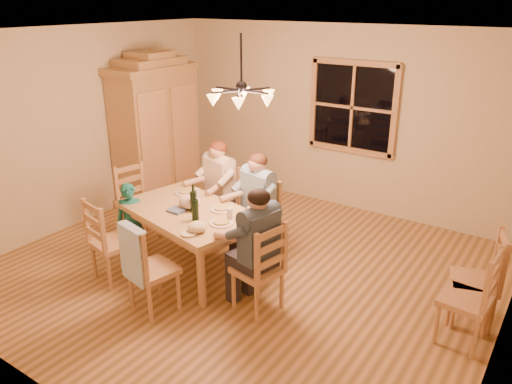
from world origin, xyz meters
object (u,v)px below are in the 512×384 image
Objects in this scene: chair_near_left at (114,255)px; adult_woman at (218,178)px; chair_end_left at (140,216)px; chair_end_right at (258,282)px; chair_spare_back at (472,295)px; armoire at (156,135)px; wine_bottle_a at (193,198)px; dining_table at (190,218)px; adult_slate_man at (258,235)px; chair_spare_front at (463,313)px; child at (132,223)px; adult_plaid_man at (257,193)px; chair_far_left at (219,216)px; chair_near_right at (154,283)px; chair_far_right at (257,234)px; chandelier at (242,95)px; wine_bottle_b at (195,206)px.

adult_woman is (0.33, 1.51, 0.54)m from chair_near_left.
chair_end_left is 1.13× the size of adult_woman.
chair_end_right is 1.00× the size of chair_spare_back.
armoire reaches higher than wine_bottle_a.
armoire is at bearing 143.26° from dining_table.
adult_slate_man reaches higher than chair_spare_front.
adult_woman is at bearing 16.77° from child.
adult_plaid_man is at bearing 73.60° from chair_spare_back.
armoire reaches higher than adult_woman.
adult_plaid_man is at bearing 60.92° from wine_bottle_a.
chair_near_right is at bearing 117.90° from chair_far_left.
chair_far_right is at bearing 117.98° from chair_end_left.
adult_woman is 1.00× the size of adult_plaid_man.
adult_slate_man is (0.63, -0.93, 0.00)m from adult_plaid_man.
chair_far_right is (-0.06, 0.38, -1.77)m from chandelier.
chair_far_left is at bearing 16.77° from child.
chair_near_right is 1.13× the size of adult_slate_man.
dining_table is 1.84× the size of chair_end_right.
chair_near_left is at bearing 180.00° from chair_near_right.
chair_end_right is 1.13× the size of adult_slate_man.
child is (-0.48, -1.09, -0.34)m from adult_woman.
chair_near_left is 3.00× the size of wine_bottle_b.
child is at bearing -161.22° from dining_table.
chandelier is at bearing 29.55° from dining_table.
chandelier is 1.30m from adult_plaid_man.
chair_end_right is 0.99× the size of child.
chair_far_right is 1.00× the size of chair_end_right.
chair_near_left is 1.11m from wine_bottle_a.
chair_far_left is (-0.23, 0.84, -0.35)m from dining_table.
wine_bottle_b is (0.02, 0.66, 0.62)m from chair_near_right.
adult_slate_man is (0.57, -0.55, -1.24)m from chandelier.
chair_far_right is at bearing 55.19° from dining_table.
dining_table is 0.94m from chair_near_left.
wine_bottle_a reaches higher than chair_end_right.
chandelier is 0.78× the size of chair_end_left.
chandelier is 0.88× the size of adult_slate_man.
adult_woman is 0.73m from adult_plaid_man.
chair_far_left is 1.00× the size of chair_far_right.
chair_near_right is (0.80, -0.18, 0.00)m from chair_near_left.
chair_near_right is (0.47, -1.69, 0.00)m from chair_far_left.
chair_near_left is at bearing -120.03° from child.
adult_slate_man reaches higher than chair_end_right.
chair_end_right and chair_spare_front have the same top height.
chair_spare_front is (2.99, 0.37, -0.35)m from dining_table.
adult_slate_man is (1.11, -0.25, 0.19)m from dining_table.
chandelier is at bearing -24.43° from armoire.
adult_woman reaches higher than wine_bottle_a.
wine_bottle_b reaches higher than chair_spare_back.
dining_table is at bearing 67.62° from adult_plaid_man.
chair_near_left is 1.81m from adult_slate_man.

